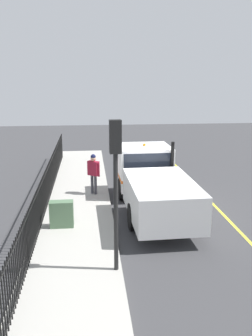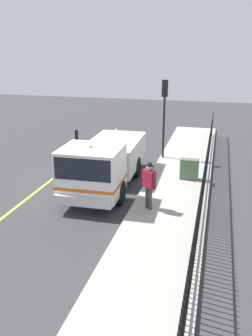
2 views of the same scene
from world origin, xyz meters
name	(u,v)px [view 2 (image 2 of 2)]	position (x,y,z in m)	size (l,w,h in m)	color
ground_plane	(105,183)	(0.00, 0.00, 0.00)	(53.37, 53.37, 0.00)	#38383A
sidewalk_slab	(176,188)	(3.24, 0.00, 0.08)	(2.80, 24.26, 0.16)	#A3A099
lane_marking	(54,178)	(-2.54, 0.00, 0.00)	(0.12, 21.83, 0.01)	yellow
work_truck	(104,161)	(0.22, -0.80, 1.28)	(2.44, 6.78, 2.69)	white
worker_standing	(149,181)	(2.51, -2.55, 1.27)	(0.55, 0.49, 1.82)	maroon
iron_fence	(205,171)	(4.43, 0.00, 0.92)	(0.04, 20.66, 1.51)	black
traffic_light_near	(164,103)	(2.00, 4.08, 3.08)	(0.31, 0.23, 4.12)	black
utility_cabinet	(189,169)	(3.68, 1.01, 0.63)	(0.82, 0.39, 0.94)	#4C6B4C
traffic_cone	(59,188)	(-1.42, -1.87, 0.31)	(0.43, 0.43, 0.61)	orange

